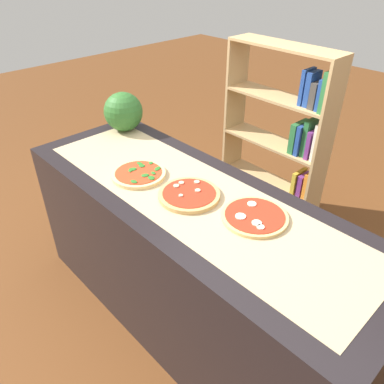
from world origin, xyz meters
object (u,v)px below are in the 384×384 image
(watermelon, at_px, (123,112))
(bookshelf, at_px, (286,150))
(pizza_spinach_0, at_px, (139,174))
(pizza_mushroom_1, at_px, (189,195))
(pizza_mozzarella_2, at_px, (255,216))

(watermelon, height_order, bookshelf, bookshelf)
(pizza_spinach_0, xyz_separation_m, pizza_mushroom_1, (0.33, 0.06, 0.00))
(pizza_mushroom_1, relative_size, pizza_mozzarella_2, 1.00)
(pizza_mushroom_1, bearing_deg, pizza_spinach_0, -169.66)
(watermelon, relative_size, bookshelf, 0.18)
(pizza_mushroom_1, xyz_separation_m, pizza_mozzarella_2, (0.33, 0.10, -0.00))
(watermelon, bearing_deg, bookshelf, 52.62)
(pizza_mushroom_1, distance_m, bookshelf, 1.16)
(bookshelf, bearing_deg, watermelon, -127.38)
(pizza_spinach_0, height_order, pizza_mozzarella_2, pizza_spinach_0)
(watermelon, xyz_separation_m, bookshelf, (0.68, 0.89, -0.34))
(pizza_mozzarella_2, xyz_separation_m, watermelon, (-1.19, 0.14, 0.11))
(pizza_mushroom_1, height_order, bookshelf, bookshelf)
(pizza_mushroom_1, distance_m, watermelon, 0.90)
(pizza_mozzarella_2, relative_size, bookshelf, 0.22)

